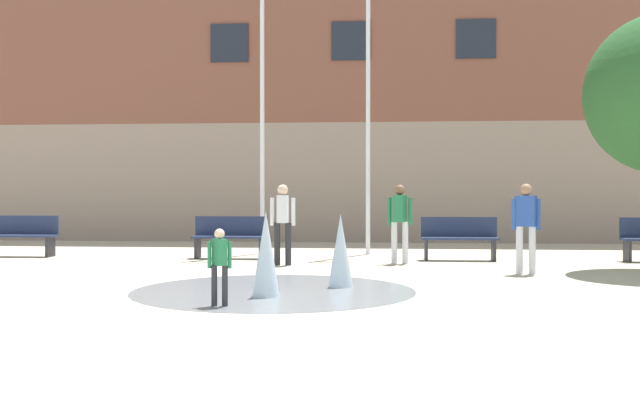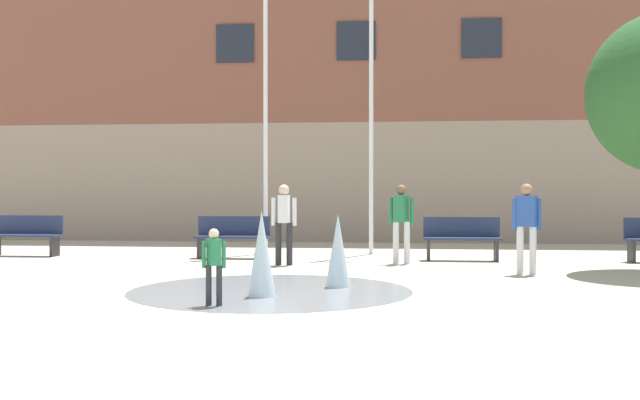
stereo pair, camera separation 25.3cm
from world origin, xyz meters
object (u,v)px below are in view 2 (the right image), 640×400
at_px(flagpole_left, 267,73).
at_px(park_bench_center, 462,238).
at_px(park_bench_left_of_flagpoles, 26,235).
at_px(flagpole_right, 373,88).
at_px(adult_near_bench, 401,217).
at_px(park_bench_under_left_flagpole, 233,236).
at_px(teen_by_trashcan, 284,218).
at_px(child_in_fountain, 214,261).
at_px(adult_in_red, 527,221).

bearing_deg(flagpole_left, park_bench_center, -17.10).
bearing_deg(park_bench_left_of_flagpoles, flagpole_right, 9.21).
bearing_deg(flagpole_left, adult_near_bench, -35.09).
xyz_separation_m(park_bench_under_left_flagpole, teen_by_trashcan, (1.35, -1.41, 0.45)).
bearing_deg(child_in_fountain, park_bench_under_left_flagpole, 154.83).
distance_m(park_bench_under_left_flagpole, flagpole_right, 4.69).
height_order(park_bench_under_left_flagpole, park_bench_center, same).
height_order(adult_in_red, flagpole_left, flagpole_left).
relative_size(adult_near_bench, flagpole_left, 0.20).
relative_size(adult_in_red, adult_near_bench, 1.00).
relative_size(park_bench_left_of_flagpoles, child_in_fountain, 1.62).
xyz_separation_m(park_bench_center, flagpole_left, (-4.40, 1.35, 3.74)).
distance_m(park_bench_under_left_flagpole, adult_in_red, 6.39).
bearing_deg(adult_in_red, adult_near_bench, 167.34).
relative_size(park_bench_left_of_flagpoles, flagpole_left, 0.20).
bearing_deg(flagpole_right, adult_in_red, -54.18).
bearing_deg(park_bench_center, adult_in_red, -70.59).
relative_size(park_bench_under_left_flagpole, flagpole_right, 0.22).
distance_m(park_bench_left_of_flagpoles, child_in_fountain, 9.05).
bearing_deg(adult_near_bench, flagpole_right, 36.25).
height_order(child_in_fountain, adult_near_bench, adult_near_bench).
height_order(park_bench_left_of_flagpoles, park_bench_under_left_flagpole, same).
relative_size(adult_in_red, flagpole_right, 0.22).
relative_size(child_in_fountain, adult_near_bench, 0.62).
distance_m(park_bench_left_of_flagpoles, flagpole_left, 6.58).
bearing_deg(child_in_fountain, flagpole_right, 131.94).
xyz_separation_m(park_bench_center, teen_by_trashcan, (-3.57, -1.39, 0.45)).
height_order(park_bench_under_left_flagpole, flagpole_right, flagpole_right).
distance_m(child_in_fountain, adult_in_red, 6.13).
bearing_deg(park_bench_center, flagpole_right, 144.88).
bearing_deg(adult_in_red, teen_by_trashcan, -169.07).
relative_size(park_bench_left_of_flagpoles, flagpole_right, 0.22).
xyz_separation_m(park_bench_left_of_flagpoles, adult_in_red, (10.57, -2.66, 0.45)).
bearing_deg(teen_by_trashcan, flagpole_left, 15.87).
bearing_deg(park_bench_under_left_flagpole, child_in_fountain, -79.24).
xyz_separation_m(park_bench_under_left_flagpole, child_in_fountain, (1.27, -6.68, 0.10)).
relative_size(park_bench_center, teen_by_trashcan, 1.01).
xyz_separation_m(child_in_fountain, flagpole_right, (1.72, 8.01, 3.26)).
relative_size(child_in_fountain, flagpole_left, 0.12).
bearing_deg(child_in_fountain, park_bench_center, 115.35).
height_order(child_in_fountain, adult_in_red, adult_in_red).
bearing_deg(flagpole_left, park_bench_under_left_flagpole, -111.30).
bearing_deg(park_bench_center, flagpole_left, 162.90).
bearing_deg(teen_by_trashcan, child_in_fountain, 178.13).
bearing_deg(flagpole_right, flagpole_left, 180.00).
height_order(park_bench_under_left_flagpole, flagpole_left, flagpole_left).
distance_m(child_in_fountain, flagpole_right, 8.82).
height_order(park_bench_center, teen_by_trashcan, teen_by_trashcan).
relative_size(park_bench_center, flagpole_left, 0.20).
bearing_deg(child_in_fountain, adult_in_red, 96.01).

